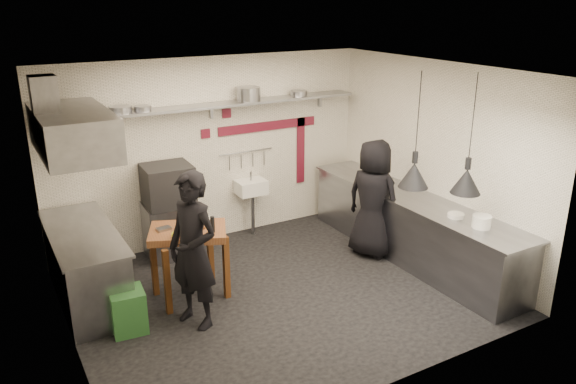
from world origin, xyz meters
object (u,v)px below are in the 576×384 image
prep_table (190,263)px  green_bin (128,311)px  combi_oven (168,185)px  chef_left (193,251)px  oven_stand (170,229)px  chef_right (373,199)px

prep_table → green_bin: bearing=-133.6°
combi_oven → prep_table: bearing=-95.6°
chef_left → oven_stand: bearing=145.4°
green_bin → oven_stand: bearing=57.8°
green_bin → chef_left: chef_left is taller
combi_oven → prep_table: (-0.18, -1.25, -0.63)m
combi_oven → prep_table: size_ratio=0.72×
oven_stand → chef_right: chef_right is taller
prep_table → chef_left: 0.79m
green_bin → prep_table: size_ratio=0.54×
oven_stand → combi_oven: combi_oven is taller
green_bin → prep_table: bearing=23.7°
oven_stand → prep_table: (-0.17, -1.30, 0.06)m
green_bin → combi_oven: bearing=56.9°
chef_left → chef_right: (2.90, 0.48, -0.05)m
green_bin → chef_left: size_ratio=0.27×
prep_table → chef_left: size_ratio=0.50×
oven_stand → chef_left: chef_left is taller
combi_oven → prep_table: combi_oven is taller
oven_stand → combi_oven: (0.01, -0.04, 0.69)m
prep_table → chef_right: (2.74, -0.15, 0.40)m
oven_stand → prep_table: size_ratio=0.87×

